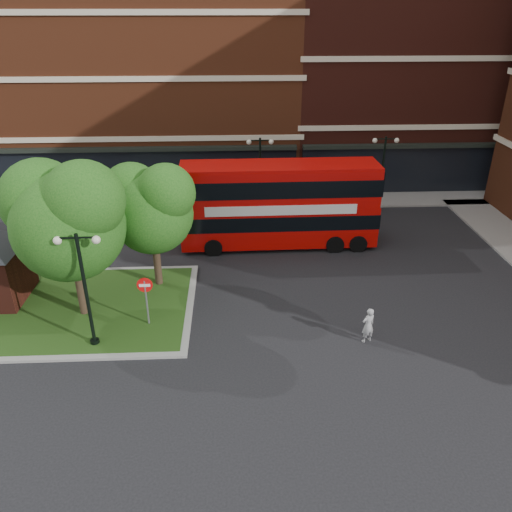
{
  "coord_description": "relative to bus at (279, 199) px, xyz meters",
  "views": [
    {
      "loc": [
        0.27,
        -16.62,
        12.44
      ],
      "look_at": [
        1.25,
        4.05,
        2.0
      ],
      "focal_mm": 35.0,
      "sensor_mm": 36.0,
      "label": 1
    }
  ],
  "objects": [
    {
      "name": "terrace_far_left",
      "position": [
        -10.79,
        14.49,
        4.26
      ],
      "size": [
        26.0,
        12.0,
        14.0
      ],
      "primitive_type": "cube",
      "color": "brown",
      "rests_on": "ground"
    },
    {
      "name": "woman",
      "position": [
        2.83,
        -9.53,
        -1.95
      ],
      "size": [
        0.68,
        0.56,
        1.58
      ],
      "primitive_type": "imported",
      "rotation": [
        0.0,
        0.0,
        3.52
      ],
      "color": "#98989B",
      "rests_on": "ground"
    },
    {
      "name": "terrace_far_right",
      "position": [
        11.21,
        14.49,
        5.26
      ],
      "size": [
        18.0,
        12.0,
        16.0
      ],
      "primitive_type": "cube",
      "color": "#471911",
      "rests_on": "ground"
    },
    {
      "name": "no_entry_sign",
      "position": [
        -6.29,
        -8.01,
        -1.05
      ],
      "size": [
        0.66,
        0.08,
        2.38
      ],
      "rotation": [
        0.0,
        0.0,
        -0.0
      ],
      "color": "slate",
      "rests_on": "ground"
    },
    {
      "name": "traffic_island",
      "position": [
        -10.79,
        -6.51,
        -2.68
      ],
      "size": [
        12.6,
        7.6,
        0.15
      ],
      "color": "gray",
      "rests_on": "ground"
    },
    {
      "name": "ground",
      "position": [
        -2.79,
        -9.51,
        -2.74
      ],
      "size": [
        120.0,
        120.0,
        0.0
      ],
      "primitive_type": "plane",
      "color": "black",
      "rests_on": "ground"
    },
    {
      "name": "bus",
      "position": [
        0.0,
        0.0,
        0.0
      ],
      "size": [
        10.98,
        2.67,
        4.18
      ],
      "rotation": [
        0.0,
        0.0,
        0.01
      ],
      "color": "#BD0907",
      "rests_on": "ground"
    },
    {
      "name": "pavement_far",
      "position": [
        -2.79,
        6.99,
        -2.68
      ],
      "size": [
        44.0,
        3.0,
        0.12
      ],
      "primitive_type": "cube",
      "color": "slate",
      "rests_on": "ground"
    },
    {
      "name": "car_white",
      "position": [
        4.91,
        6.49,
        -2.07
      ],
      "size": [
        4.24,
        1.89,
        1.35
      ],
      "primitive_type": "imported",
      "rotation": [
        0.0,
        0.0,
        1.46
      ],
      "color": "silver",
      "rests_on": "ground"
    },
    {
      "name": "lamp_island",
      "position": [
        -8.29,
        -9.31,
        0.08
      ],
      "size": [
        1.72,
        0.36,
        5.0
      ],
      "color": "black",
      "rests_on": "ground"
    },
    {
      "name": "lamp_far_right",
      "position": [
        7.21,
        4.99,
        0.08
      ],
      "size": [
        1.72,
        0.36,
        5.0
      ],
      "color": "black",
      "rests_on": "ground"
    },
    {
      "name": "lamp_far_left",
      "position": [
        -0.79,
        4.99,
        0.08
      ],
      "size": [
        1.72,
        0.36,
        5.0
      ],
      "color": "black",
      "rests_on": "ground"
    },
    {
      "name": "tree_island_west",
      "position": [
        -9.39,
        -6.94,
        2.05
      ],
      "size": [
        5.4,
        4.71,
        7.21
      ],
      "color": "#2D2116",
      "rests_on": "ground"
    },
    {
      "name": "tree_island_east",
      "position": [
        -6.37,
        -4.45,
        1.5
      ],
      "size": [
        4.46,
        3.9,
        6.29
      ],
      "color": "#2D2116",
      "rests_on": "ground"
    },
    {
      "name": "car_silver",
      "position": [
        -8.45,
        4.99,
        -2.01
      ],
      "size": [
        4.33,
        1.78,
        1.47
      ],
      "primitive_type": "imported",
      "rotation": [
        0.0,
        0.0,
        1.56
      ],
      "color": "silver",
      "rests_on": "ground"
    }
  ]
}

